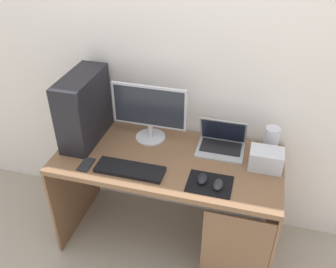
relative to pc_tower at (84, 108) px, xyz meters
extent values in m
plane|color=#9E9384|center=(0.59, -0.07, -0.98)|extent=(8.00, 8.00, 0.00)
cube|color=silver|center=(0.59, 0.30, 0.32)|extent=(4.00, 0.04, 2.60)
cube|color=brown|center=(0.59, -0.07, -0.25)|extent=(1.43, 0.66, 0.03)
cube|color=brown|center=(-0.12, -0.07, -0.62)|extent=(0.02, 0.66, 0.71)
cube|color=brown|center=(1.29, -0.07, -0.62)|extent=(0.02, 0.66, 0.71)
cube|color=brown|center=(1.08, -0.40, -0.59)|extent=(0.40, 0.01, 0.57)
cube|color=black|center=(0.00, 0.00, 0.00)|extent=(0.19, 0.46, 0.46)
cylinder|color=#B7BCC6|center=(0.41, 0.11, -0.23)|extent=(0.20, 0.20, 0.01)
cylinder|color=#B7BCC6|center=(0.41, 0.11, -0.17)|extent=(0.04, 0.04, 0.09)
cube|color=#B7BCC6|center=(0.41, 0.10, 0.02)|extent=(0.50, 0.02, 0.29)
cube|color=#232833|center=(0.41, 0.09, 0.02)|extent=(0.47, 0.00, 0.26)
cube|color=#9EA3A8|center=(0.90, 0.09, -0.23)|extent=(0.30, 0.23, 0.01)
cube|color=black|center=(0.90, 0.11, -0.22)|extent=(0.26, 0.15, 0.00)
cube|color=#9EA3A8|center=(0.90, 0.16, -0.12)|extent=(0.30, 0.09, 0.20)
cube|color=black|center=(0.90, 0.16, -0.12)|extent=(0.28, 0.08, 0.18)
cylinder|color=#B7BCC6|center=(1.20, 0.15, -0.14)|extent=(0.09, 0.09, 0.19)
cube|color=#B7BCC6|center=(1.18, -0.01, -0.17)|extent=(0.20, 0.14, 0.12)
cube|color=black|center=(0.40, -0.26, -0.22)|extent=(0.42, 0.14, 0.02)
cube|color=black|center=(0.89, -0.25, -0.23)|extent=(0.26, 0.20, 0.00)
ellipsoid|color=black|center=(0.84, -0.24, -0.21)|extent=(0.06, 0.10, 0.03)
ellipsoid|color=#232326|center=(0.94, -0.27, -0.21)|extent=(0.06, 0.10, 0.03)
cube|color=#232326|center=(0.12, -0.28, -0.23)|extent=(0.07, 0.13, 0.01)
camera|label=1|loc=(1.07, -1.83, 1.18)|focal=38.80mm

